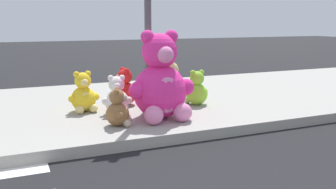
# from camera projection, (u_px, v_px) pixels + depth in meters

# --- Properties ---
(sidewalk) EXTENTS (28.00, 4.40, 0.15)m
(sidewalk) POSITION_uv_depth(u_px,v_px,m) (79.00, 109.00, 6.49)
(sidewalk) COLOR #9E9B93
(sidewalk) RESTS_ON ground_plane
(sign_pole) EXTENTS (0.56, 0.11, 3.20)m
(sign_pole) POSITION_uv_depth(u_px,v_px,m) (148.00, 4.00, 5.82)
(sign_pole) COLOR #4C4C51
(sign_pole) RESTS_ON sidewalk
(plush_pink_large) EXTENTS (1.01, 0.89, 1.31)m
(plush_pink_large) POSITION_uv_depth(u_px,v_px,m) (161.00, 84.00, 5.50)
(plush_pink_large) COLOR #F22D93
(plush_pink_large) RESTS_ON sidewalk
(plush_brown) EXTENTS (0.38, 0.39, 0.53)m
(plush_brown) POSITION_uv_depth(u_px,v_px,m) (119.00, 111.00, 5.17)
(plush_brown) COLOR olive
(plush_brown) RESTS_ON sidewalk
(plush_tan) EXTENTS (0.51, 0.53, 0.72)m
(plush_tan) POSITION_uv_depth(u_px,v_px,m) (170.00, 84.00, 6.96)
(plush_tan) COLOR tan
(plush_tan) RESTS_ON sidewalk
(plush_yellow) EXTENTS (0.51, 0.45, 0.66)m
(plush_yellow) POSITION_uv_depth(u_px,v_px,m) (83.00, 95.00, 5.98)
(plush_yellow) COLOR yellow
(plush_yellow) RESTS_ON sidewalk
(plush_red) EXTENTS (0.45, 0.50, 0.65)m
(plush_red) POSITION_uv_depth(u_px,v_px,m) (124.00, 90.00, 6.45)
(plush_red) COLOR red
(plush_red) RESTS_ON sidewalk
(plush_lime) EXTENTS (0.47, 0.41, 0.61)m
(plush_lime) POSITION_uv_depth(u_px,v_px,m) (196.00, 91.00, 6.49)
(plush_lime) COLOR #8CD133
(plush_lime) RESTS_ON sidewalk
(plush_white) EXTENTS (0.47, 0.43, 0.62)m
(plush_white) POSITION_uv_depth(u_px,v_px,m) (117.00, 99.00, 5.82)
(plush_white) COLOR white
(plush_white) RESTS_ON sidewalk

